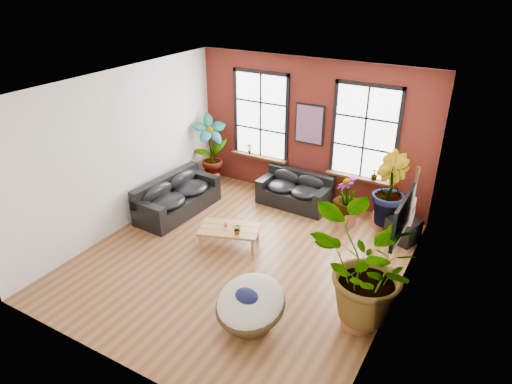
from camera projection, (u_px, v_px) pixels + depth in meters
room at (244, 178)px, 8.62m from camera, size 6.04×6.54×3.54m
sofa_back at (295, 191)px, 11.26m from camera, size 1.78×0.92×0.81m
sofa_left at (176, 197)px, 10.89m from camera, size 1.02×2.23×0.86m
coffee_table at (229, 230)px, 9.60m from camera, size 1.41×1.09×0.48m
papasan_chair at (250, 304)px, 7.34m from camera, size 1.32×1.34×0.87m
poster at (310, 124)px, 10.89m from camera, size 0.74×0.06×0.98m
tv_wall_unit at (405, 215)px, 7.76m from camera, size 0.13×1.86×1.20m
media_box at (403, 230)px, 9.79m from camera, size 0.76×0.70×0.52m
pot_back_left at (211, 177)px, 12.43m from camera, size 0.58×0.58×0.35m
pot_back_right at (383, 220)px, 10.35m from camera, size 0.53×0.53×0.35m
pot_right_wall at (357, 316)px, 7.47m from camera, size 0.56×0.56×0.38m
pot_mid at (346, 217)px, 10.47m from camera, size 0.48×0.48×0.34m
floor_plant_back_left at (211, 148)px, 12.04m from camera, size 1.07×1.13×1.78m
floor_plant_back_right at (388, 189)px, 9.98m from camera, size 1.09×1.14×1.62m
floor_plant_right_wall at (364, 272)px, 7.05m from camera, size 2.21×2.14×1.87m
floor_plant_mid at (347, 197)px, 10.26m from camera, size 0.76×0.76×1.08m
table_plant at (237, 229)px, 9.32m from camera, size 0.24×0.22×0.23m
sill_plant_left at (249, 149)px, 11.99m from camera, size 0.17×0.17×0.27m
sill_plant_right at (374, 174)px, 10.50m from camera, size 0.19×0.19×0.27m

